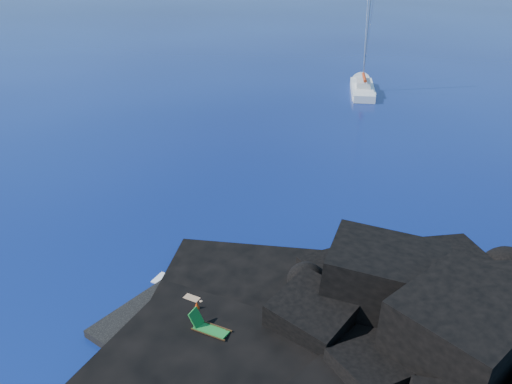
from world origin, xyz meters
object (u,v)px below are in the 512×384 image
marker_cone (197,308)px  sunbather (192,300)px  sailboat (362,93)px  deck_chair (211,326)px

marker_cone → sunbather: bearing=144.6°
sunbather → marker_cone: bearing=-38.3°
sailboat → sunbather: 39.92m
deck_chair → sunbather: size_ratio=0.84×
deck_chair → sunbather: deck_chair is taller
sailboat → marker_cone: sailboat is taller
sunbather → sailboat: bearing=96.2°
deck_chair → marker_cone: 1.62m
sailboat → sunbather: size_ratio=6.25×
marker_cone → sailboat: bearing=99.8°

